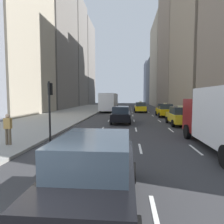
{
  "coord_description": "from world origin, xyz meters",
  "views": [
    {
      "loc": [
        1.98,
        -2.3,
        2.7
      ],
      "look_at": [
        0.49,
        15.61,
        1.31
      ],
      "focal_mm": 32.0,
      "sensor_mm": 36.0,
      "label": 1
    }
  ],
  "objects_px": {
    "taxi_lead": "(140,107)",
    "city_bus": "(109,101)",
    "taxi_third": "(165,110)",
    "pedestrian_mid_block": "(8,128)",
    "traffic_light_pole": "(50,101)",
    "sedan_black_near": "(121,114)",
    "taxi_second": "(180,116)",
    "sedan_silver_behind": "(95,172)"
  },
  "relations": [
    {
      "from": "taxi_third",
      "to": "pedestrian_mid_block",
      "type": "bearing_deg",
      "value": -123.17
    },
    {
      "from": "taxi_lead",
      "to": "taxi_second",
      "type": "xyz_separation_m",
      "value": [
        2.8,
        -15.38,
        0.0
      ]
    },
    {
      "from": "taxi_third",
      "to": "city_bus",
      "type": "height_order",
      "value": "city_bus"
    },
    {
      "from": "taxi_lead",
      "to": "city_bus",
      "type": "bearing_deg",
      "value": 154.2
    },
    {
      "from": "taxi_lead",
      "to": "sedan_silver_behind",
      "type": "relative_size",
      "value": 0.96
    },
    {
      "from": "taxi_lead",
      "to": "taxi_second",
      "type": "height_order",
      "value": "same"
    },
    {
      "from": "city_bus",
      "to": "pedestrian_mid_block",
      "type": "distance_m",
      "value": 27.47
    },
    {
      "from": "taxi_second",
      "to": "taxi_lead",
      "type": "bearing_deg",
      "value": 100.32
    },
    {
      "from": "taxi_lead",
      "to": "sedan_black_near",
      "type": "distance_m",
      "value": 14.44
    },
    {
      "from": "sedan_silver_behind",
      "to": "pedestrian_mid_block",
      "type": "xyz_separation_m",
      "value": [
        -5.56,
        5.35,
        0.16
      ]
    },
    {
      "from": "sedan_black_near",
      "to": "city_bus",
      "type": "distance_m",
      "value": 17.14
    },
    {
      "from": "sedan_black_near",
      "to": "taxi_third",
      "type": "bearing_deg",
      "value": 49.87
    },
    {
      "from": "taxi_lead",
      "to": "taxi_second",
      "type": "relative_size",
      "value": 1.0
    },
    {
      "from": "sedan_black_near",
      "to": "pedestrian_mid_block",
      "type": "bearing_deg",
      "value": -118.06
    },
    {
      "from": "pedestrian_mid_block",
      "to": "traffic_light_pole",
      "type": "distance_m",
      "value": 2.72
    },
    {
      "from": "sedan_black_near",
      "to": "sedan_silver_behind",
      "type": "height_order",
      "value": "sedan_silver_behind"
    },
    {
      "from": "taxi_lead",
      "to": "taxi_second",
      "type": "bearing_deg",
      "value": -79.68
    },
    {
      "from": "traffic_light_pole",
      "to": "taxi_third",
      "type": "bearing_deg",
      "value": 58.11
    },
    {
      "from": "sedan_silver_behind",
      "to": "traffic_light_pole",
      "type": "bearing_deg",
      "value": 119.15
    },
    {
      "from": "taxi_lead",
      "to": "traffic_light_pole",
      "type": "relative_size",
      "value": 1.22
    },
    {
      "from": "taxi_lead",
      "to": "city_bus",
      "type": "relative_size",
      "value": 0.38
    },
    {
      "from": "sedan_silver_behind",
      "to": "pedestrian_mid_block",
      "type": "relative_size",
      "value": 2.77
    },
    {
      "from": "city_bus",
      "to": "pedestrian_mid_block",
      "type": "height_order",
      "value": "city_bus"
    },
    {
      "from": "taxi_third",
      "to": "sedan_black_near",
      "type": "bearing_deg",
      "value": -130.13
    },
    {
      "from": "sedan_black_near",
      "to": "pedestrian_mid_block",
      "type": "height_order",
      "value": "pedestrian_mid_block"
    },
    {
      "from": "taxi_lead",
      "to": "sedan_silver_behind",
      "type": "bearing_deg",
      "value": -95.34
    },
    {
      "from": "taxi_second",
      "to": "taxi_third",
      "type": "relative_size",
      "value": 1.0
    },
    {
      "from": "city_bus",
      "to": "traffic_light_pole",
      "type": "xyz_separation_m",
      "value": [
        -1.14,
        -25.59,
        0.62
      ]
    },
    {
      "from": "sedan_black_near",
      "to": "traffic_light_pole",
      "type": "bearing_deg",
      "value": -114.41
    },
    {
      "from": "traffic_light_pole",
      "to": "taxi_lead",
      "type": "bearing_deg",
      "value": 73.56
    },
    {
      "from": "city_bus",
      "to": "traffic_light_pole",
      "type": "height_order",
      "value": "traffic_light_pole"
    },
    {
      "from": "pedestrian_mid_block",
      "to": "taxi_third",
      "type": "bearing_deg",
      "value": 56.83
    },
    {
      "from": "sedan_silver_behind",
      "to": "city_bus",
      "type": "height_order",
      "value": "city_bus"
    },
    {
      "from": "sedan_silver_behind",
      "to": "pedestrian_mid_block",
      "type": "height_order",
      "value": "pedestrian_mid_block"
    },
    {
      "from": "taxi_third",
      "to": "pedestrian_mid_block",
      "type": "height_order",
      "value": "taxi_third"
    },
    {
      "from": "taxi_lead",
      "to": "pedestrian_mid_block",
      "type": "xyz_separation_m",
      "value": [
        -8.36,
        -24.61,
        0.19
      ]
    },
    {
      "from": "city_bus",
      "to": "pedestrian_mid_block",
      "type": "relative_size",
      "value": 7.04
    },
    {
      "from": "pedestrian_mid_block",
      "to": "traffic_light_pole",
      "type": "xyz_separation_m",
      "value": [
        1.61,
        1.73,
        1.34
      ]
    },
    {
      "from": "sedan_black_near",
      "to": "sedan_silver_behind",
      "type": "bearing_deg",
      "value": -90.0
    },
    {
      "from": "taxi_third",
      "to": "city_bus",
      "type": "relative_size",
      "value": 0.38
    },
    {
      "from": "sedan_silver_behind",
      "to": "traffic_light_pole",
      "type": "distance_m",
      "value": 8.25
    },
    {
      "from": "pedestrian_mid_block",
      "to": "sedan_black_near",
      "type": "bearing_deg",
      "value": 61.94
    }
  ]
}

